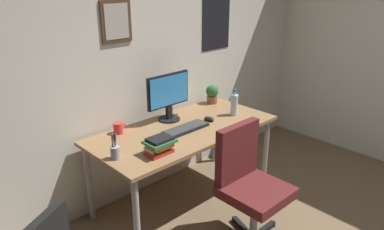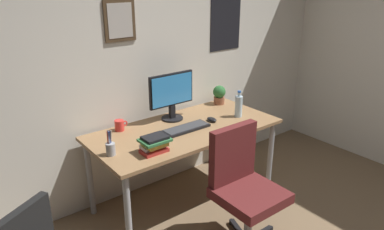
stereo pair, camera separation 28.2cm
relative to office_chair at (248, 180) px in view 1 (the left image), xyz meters
The scene contains 11 objects.
wall_back 1.43m from the office_chair, 87.55° to the left, with size 4.40×0.10×2.60m.
desk 0.73m from the office_chair, 90.18° to the left, with size 1.67×0.80×0.74m.
office_chair is the anchor object (origin of this frame).
monitor 1.06m from the office_chair, 88.28° to the left, with size 0.46×0.20×0.43m.
keyboard 0.72m from the office_chair, 91.61° to the left, with size 0.43×0.15×0.03m.
computer_mouse 0.78m from the office_chair, 67.86° to the left, with size 0.06×0.11×0.04m.
water_bottle 0.90m from the office_chair, 48.45° to the left, with size 0.07×0.07×0.25m.
coffee_mug_near 1.16m from the office_chair, 115.15° to the left, with size 0.12×0.08×0.09m.
potted_plant 1.25m from the office_chair, 57.00° to the left, with size 0.13×0.13×0.20m.
pen_cup 1.02m from the office_chair, 139.16° to the left, with size 0.07×0.07×0.20m.
book_stack_left 0.73m from the office_chair, 133.28° to the left, with size 0.22×0.17×0.13m.
Camera 1 is at (-2.03, -0.51, 1.99)m, focal length 34.19 mm.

